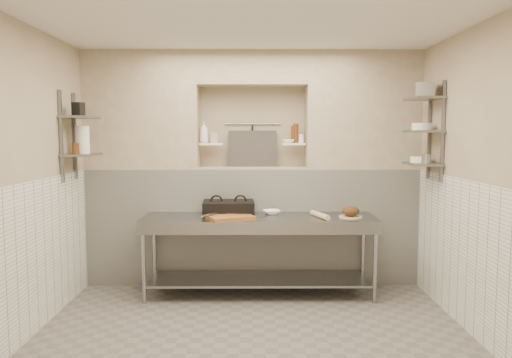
{
  "coord_description": "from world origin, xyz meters",
  "views": [
    {
      "loc": [
        0.0,
        -4.33,
        1.83
      ],
      "look_at": [
        0.04,
        0.9,
        1.35
      ],
      "focal_mm": 35.0,
      "sensor_mm": 36.0,
      "label": 1
    }
  ],
  "objects_px": {
    "mixing_bowl": "(272,212)",
    "prep_table": "(259,239)",
    "panini_press": "(228,208)",
    "rolling_pin": "(320,215)",
    "jug_left": "(82,140)",
    "bottle_soap": "(204,132)",
    "bowl_alcove": "(288,141)",
    "bread_loaf": "(351,211)",
    "cutting_board": "(230,217)"
  },
  "relations": [
    {
      "from": "prep_table",
      "to": "rolling_pin",
      "type": "distance_m",
      "value": 0.73
    },
    {
      "from": "mixing_bowl",
      "to": "bottle_soap",
      "type": "xyz_separation_m",
      "value": [
        -0.81,
        0.35,
        0.92
      ]
    },
    {
      "from": "rolling_pin",
      "to": "cutting_board",
      "type": "bearing_deg",
      "value": -174.74
    },
    {
      "from": "bowl_alcove",
      "to": "jug_left",
      "type": "xyz_separation_m",
      "value": [
        -2.28,
        -0.65,
        0.03
      ]
    },
    {
      "from": "rolling_pin",
      "to": "bowl_alcove",
      "type": "height_order",
      "value": "bowl_alcove"
    },
    {
      "from": "prep_table",
      "to": "rolling_pin",
      "type": "relative_size",
      "value": 6.6
    },
    {
      "from": "rolling_pin",
      "to": "bowl_alcove",
      "type": "distance_m",
      "value": 1.08
    },
    {
      "from": "bowl_alcove",
      "to": "prep_table",
      "type": "bearing_deg",
      "value": -122.5
    },
    {
      "from": "bottle_soap",
      "to": "bowl_alcove",
      "type": "bearing_deg",
      "value": 2.16
    },
    {
      "from": "panini_press",
      "to": "bowl_alcove",
      "type": "relative_size",
      "value": 4.04
    },
    {
      "from": "mixing_bowl",
      "to": "rolling_pin",
      "type": "bearing_deg",
      "value": -26.33
    },
    {
      "from": "prep_table",
      "to": "panini_press",
      "type": "bearing_deg",
      "value": 159.09
    },
    {
      "from": "prep_table",
      "to": "bowl_alcove",
      "type": "bearing_deg",
      "value": 57.5
    },
    {
      "from": "mixing_bowl",
      "to": "bowl_alcove",
      "type": "xyz_separation_m",
      "value": [
        0.21,
        0.39,
        0.81
      ]
    },
    {
      "from": "bread_loaf",
      "to": "prep_table",
      "type": "bearing_deg",
      "value": 176.58
    },
    {
      "from": "cutting_board",
      "to": "rolling_pin",
      "type": "relative_size",
      "value": 1.19
    },
    {
      "from": "bottle_soap",
      "to": "jug_left",
      "type": "relative_size",
      "value": 0.88
    },
    {
      "from": "bottle_soap",
      "to": "bowl_alcove",
      "type": "relative_size",
      "value": 1.76
    },
    {
      "from": "panini_press",
      "to": "rolling_pin",
      "type": "height_order",
      "value": "panini_press"
    },
    {
      "from": "prep_table",
      "to": "bread_loaf",
      "type": "distance_m",
      "value": 1.07
    },
    {
      "from": "prep_table",
      "to": "cutting_board",
      "type": "distance_m",
      "value": 0.46
    },
    {
      "from": "bottle_soap",
      "to": "bowl_alcove",
      "type": "height_order",
      "value": "bottle_soap"
    },
    {
      "from": "panini_press",
      "to": "bread_loaf",
      "type": "xyz_separation_m",
      "value": [
        1.36,
        -0.19,
        -0.01
      ]
    },
    {
      "from": "bowl_alcove",
      "to": "cutting_board",
      "type": "bearing_deg",
      "value": -132.51
    },
    {
      "from": "bread_loaf",
      "to": "bowl_alcove",
      "type": "distance_m",
      "value": 1.18
    },
    {
      "from": "rolling_pin",
      "to": "jug_left",
      "type": "height_order",
      "value": "jug_left"
    },
    {
      "from": "cutting_board",
      "to": "bowl_alcove",
      "type": "relative_size",
      "value": 3.17
    },
    {
      "from": "rolling_pin",
      "to": "bread_loaf",
      "type": "height_order",
      "value": "bread_loaf"
    },
    {
      "from": "mixing_bowl",
      "to": "jug_left",
      "type": "bearing_deg",
      "value": -172.6
    },
    {
      "from": "panini_press",
      "to": "mixing_bowl",
      "type": "relative_size",
      "value": 3.02
    },
    {
      "from": "prep_table",
      "to": "cutting_board",
      "type": "bearing_deg",
      "value": -151.39
    },
    {
      "from": "bread_loaf",
      "to": "bottle_soap",
      "type": "bearing_deg",
      "value": 160.67
    },
    {
      "from": "prep_table",
      "to": "bread_loaf",
      "type": "xyz_separation_m",
      "value": [
        1.01,
        -0.06,
        0.33
      ]
    },
    {
      "from": "mixing_bowl",
      "to": "bottle_soap",
      "type": "relative_size",
      "value": 0.76
    },
    {
      "from": "jug_left",
      "to": "mixing_bowl",
      "type": "bearing_deg",
      "value": 7.4
    },
    {
      "from": "prep_table",
      "to": "bottle_soap",
      "type": "distance_m",
      "value": 1.47
    },
    {
      "from": "cutting_board",
      "to": "bottle_soap",
      "type": "height_order",
      "value": "bottle_soap"
    },
    {
      "from": "prep_table",
      "to": "rolling_pin",
      "type": "height_order",
      "value": "rolling_pin"
    },
    {
      "from": "panini_press",
      "to": "rolling_pin",
      "type": "relative_size",
      "value": 1.52
    },
    {
      "from": "mixing_bowl",
      "to": "cutting_board",
      "type": "bearing_deg",
      "value": -142.9
    },
    {
      "from": "prep_table",
      "to": "bread_loaf",
      "type": "bearing_deg",
      "value": -3.42
    },
    {
      "from": "bowl_alcove",
      "to": "jug_left",
      "type": "bearing_deg",
      "value": -163.94
    },
    {
      "from": "rolling_pin",
      "to": "bread_loaf",
      "type": "relative_size",
      "value": 2.08
    },
    {
      "from": "cutting_board",
      "to": "bread_loaf",
      "type": "relative_size",
      "value": 2.49
    },
    {
      "from": "mixing_bowl",
      "to": "prep_table",
      "type": "bearing_deg",
      "value": -129.55
    },
    {
      "from": "jug_left",
      "to": "rolling_pin",
      "type": "bearing_deg",
      "value": 0.2
    },
    {
      "from": "rolling_pin",
      "to": "bread_loaf",
      "type": "xyz_separation_m",
      "value": [
        0.34,
        0.02,
        0.04
      ]
    },
    {
      "from": "bread_loaf",
      "to": "bottle_soap",
      "type": "xyz_separation_m",
      "value": [
        -1.67,
        0.59,
        0.87
      ]
    },
    {
      "from": "prep_table",
      "to": "bowl_alcove",
      "type": "distance_m",
      "value": 1.28
    },
    {
      "from": "mixing_bowl",
      "to": "rolling_pin",
      "type": "distance_m",
      "value": 0.58
    }
  ]
}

